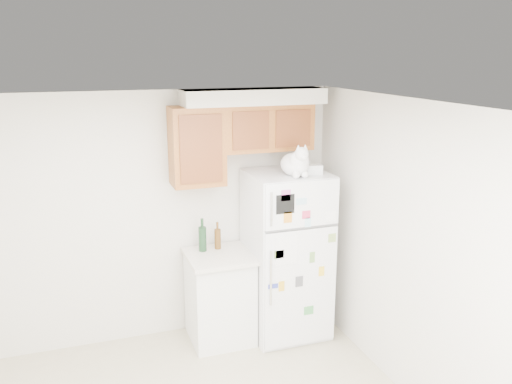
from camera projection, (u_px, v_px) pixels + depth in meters
name	position (u px, v px, depth m)	size (l,w,h in m)	color
room_shell	(197.00, 231.00, 3.65)	(3.84, 4.04, 2.52)	beige
refrigerator	(287.00, 254.00, 5.49)	(0.76, 0.78, 1.70)	white
base_counter	(220.00, 296.00, 5.43)	(0.64, 0.64, 0.92)	white
cat	(296.00, 163.00, 5.11)	(0.32, 0.46, 0.33)	white
storage_box_back	(299.00, 165.00, 5.37)	(0.18, 0.13, 0.10)	white
storage_box_front	(314.00, 169.00, 5.21)	(0.15, 0.11, 0.09)	white
bottle_green	(202.00, 235.00, 5.35)	(0.08, 0.08, 0.34)	#19381E
bottle_amber	(218.00, 235.00, 5.42)	(0.07, 0.07, 0.28)	#593814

